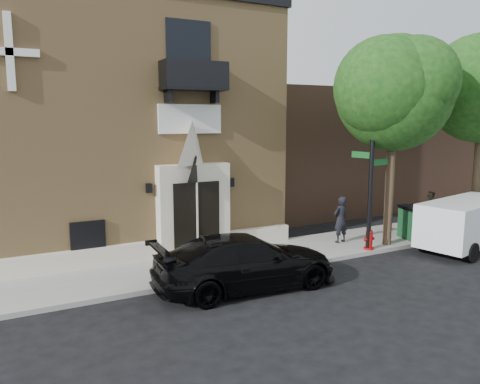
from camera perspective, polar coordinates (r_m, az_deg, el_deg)
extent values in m
plane|color=black|center=(15.05, 2.03, -10.12)|extent=(120.00, 120.00, 0.00)
cube|color=gray|center=(16.74, 2.47, -7.87)|extent=(42.00, 3.00, 0.15)
cube|color=tan|center=(20.75, -16.50, 7.43)|extent=(12.00, 10.00, 9.00)
cube|color=black|center=(21.18, -17.09, 20.10)|extent=(12.20, 10.20, 0.30)
cube|color=beige|center=(16.38, -12.32, -7.09)|extent=(12.00, 0.30, 0.60)
cube|color=beige|center=(16.57, -5.67, -2.11)|extent=(2.60, 0.55, 3.20)
pyramid|color=beige|center=(16.29, -5.80, 6.03)|extent=(2.60, 0.55, 1.50)
cube|color=black|center=(16.37, -5.28, -3.32)|extent=(1.70, 0.06, 2.60)
cube|color=beige|center=(16.33, -5.22, -3.34)|extent=(0.06, 0.04, 2.60)
cube|color=white|center=(16.45, -6.10, 8.84)|extent=(2.30, 0.10, 1.00)
cube|color=black|center=(16.11, -5.63, 12.41)|extent=(2.20, 0.90, 0.10)
cube|color=black|center=(15.75, -5.05, 14.14)|extent=(2.20, 0.06, 0.90)
cube|color=black|center=(15.78, -9.30, 14.05)|extent=(0.06, 0.90, 0.90)
cube|color=black|center=(16.57, -2.19, 13.90)|extent=(0.06, 0.90, 0.90)
cube|color=black|center=(16.62, -6.27, 16.45)|extent=(1.60, 0.08, 2.20)
cube|color=white|center=(15.39, -26.31, 15.08)|extent=(0.22, 0.14, 2.20)
cube|color=white|center=(15.39, -26.31, 15.08)|extent=(1.60, 0.14, 0.22)
cube|color=black|center=(15.94, -18.05, -5.16)|extent=(1.10, 0.10, 1.00)
cube|color=orange|center=(15.97, -18.06, -5.14)|extent=(0.85, 0.06, 0.75)
cube|color=black|center=(16.05, -11.03, 0.48)|extent=(0.18, 0.18, 0.32)
cube|color=black|center=(17.18, -1.08, 1.20)|extent=(0.18, 0.18, 0.32)
cube|color=brown|center=(28.67, 14.14, 5.23)|extent=(18.00, 8.00, 6.40)
cylinder|color=#38281C|center=(18.48, 17.74, 0.22)|extent=(0.32, 0.32, 4.20)
sphere|color=#123A10|center=(18.31, 18.28, 11.33)|extent=(4.20, 4.20, 4.20)
sphere|color=#123A10|center=(19.08, 19.28, 10.27)|extent=(3.36, 3.36, 3.36)
sphere|color=#123A10|center=(17.69, 17.17, 12.14)|extent=(3.57, 3.57, 3.57)
sphere|color=#123A10|center=(18.00, 20.43, 12.55)|extent=(3.15, 3.15, 3.15)
cylinder|color=#38281C|center=(22.28, 26.84, 1.39)|extent=(0.32, 0.32, 4.42)
sphere|color=#123A10|center=(21.50, 26.93, 11.82)|extent=(3.82, 3.82, 3.83)
imported|color=black|center=(13.74, 0.71, -8.51)|extent=(5.57, 2.49, 1.59)
cube|color=white|center=(19.59, 25.97, -3.19)|extent=(4.90, 2.79, 1.57)
cylinder|color=black|center=(18.10, 26.41, -6.62)|extent=(0.73, 0.37, 0.70)
cylinder|color=black|center=(18.83, 21.52, -5.73)|extent=(0.73, 0.37, 0.70)
cylinder|color=black|center=(21.41, 25.32, -4.24)|extent=(0.73, 0.37, 0.70)
cylinder|color=black|center=(17.36, 15.73, 3.10)|extent=(0.17, 0.17, 6.20)
cube|color=#125720|center=(17.72, 16.67, 3.51)|extent=(0.87, 0.17, 0.23)
cube|color=#125720|center=(17.62, 14.59, 4.41)|extent=(0.17, 0.87, 0.23)
cylinder|color=#980B09|center=(17.97, 15.41, -6.64)|extent=(0.35, 0.35, 0.08)
cylinder|color=#980B09|center=(17.89, 15.45, -5.68)|extent=(0.26, 0.26, 0.54)
sphere|color=#980B09|center=(17.82, 15.49, -4.75)|extent=(0.26, 0.26, 0.26)
cylinder|color=#980B09|center=(17.88, 15.46, -5.54)|extent=(0.44, 0.12, 0.12)
cube|color=#103A1E|center=(20.30, 21.82, -3.55)|extent=(2.18, 1.55, 1.20)
cube|color=black|center=(20.18, 21.93, -1.73)|extent=(2.24, 1.62, 0.13)
imported|color=#556E30|center=(16.77, -4.78, -6.27)|extent=(0.82, 0.76, 0.74)
imported|color=black|center=(18.52, 12.18, -3.30)|extent=(0.70, 0.50, 1.81)
imported|color=#322921|center=(22.39, 22.16, -1.94)|extent=(0.77, 0.89, 1.59)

